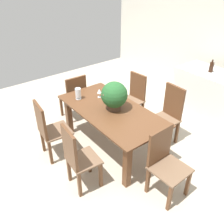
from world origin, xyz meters
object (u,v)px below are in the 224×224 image
Objects in this scene: chair_head_end at (75,96)px; crystal_vase_center_near at (78,93)px; wine_glass at (99,91)px; wine_bottle_amber at (211,67)px; flower_centerpiece at (114,95)px; chair_near_left at (49,128)px; chair_far_right at (168,113)px; kitchen_counter at (216,97)px; chair_near_right at (77,157)px; chair_foot_end at (164,160)px; dining_table at (111,117)px; crystal_vase_left at (107,90)px; chair_far_left at (134,96)px.

crystal_vase_center_near is at bearing 69.92° from chair_head_end.
wine_bottle_amber reaches higher than wine_glass.
chair_head_end is 2.06× the size of flower_centerpiece.
chair_near_left is at bearing -115.03° from flower_centerpiece.
chair_far_right reaches higher than kitchen_counter.
chair_head_end is at bearing -177.34° from flower_centerpiece.
chair_near_right is 4.16× the size of wine_bottle_amber.
crystal_vase_center_near is at bearing -156.69° from flower_centerpiece.
flower_centerpiece is at bearing 85.40° from chair_foot_end.
wine_glass is 2.38m from kitchen_counter.
wine_bottle_amber is at bearing -175.13° from kitchen_counter.
chair_near_right is (0.41, -0.89, -0.06)m from dining_table.
chair_near_left is at bearing -102.90° from wine_bottle_amber.
chair_foot_end is 0.61× the size of kitchen_counter.
chair_head_end is 6.00× the size of crystal_vase_left.
chair_foot_end is at bearing -34.78° from chair_far_left.
chair_head_end reaches higher than kitchen_counter.
chair_head_end is 0.97× the size of chair_foot_end.
chair_near_left is at bearing 5.68° from chair_near_right.
chair_far_right is 0.65× the size of kitchen_counter.
crystal_vase_left is at bearing -95.12° from chair_far_left.
kitchen_counter is at bearing 49.86° from chair_far_left.
wine_glass is at bearing -114.11° from kitchen_counter.
chair_far_right is 6.58× the size of crystal_vase_left.
chair_near_right is 6.42× the size of crystal_vase_left.
chair_near_left reaches higher than dining_table.
kitchen_counter is (0.93, 1.34, -0.07)m from chair_far_left.
crystal_vase_left is (0.00, 1.14, 0.31)m from chair_near_left.
flower_centerpiece reaches higher than wine_glass.
chair_near_right is at bearing -173.79° from chair_near_left.
kitchen_counter is at bearing 145.17° from chair_head_end.
chair_far_left is at bearing 80.07° from crystal_vase_center_near.
chair_foot_end reaches higher than kitchen_counter.
chair_far_left is at bearing -118.28° from wine_bottle_amber.
chair_near_left is 1.14m from flower_centerpiece.
wine_bottle_amber is at bearing 19.67° from chair_foot_end.
chair_foot_end reaches higher than crystal_vase_center_near.
wine_bottle_amber is (0.91, 2.44, 0.16)m from crystal_vase_center_near.
chair_near_right is 1.04× the size of chair_far_left.
wine_glass is at bearing -135.58° from chair_far_right.
crystal_vase_left is (-0.44, 0.19, -0.14)m from flower_centerpiece.
kitchen_counter is at bearing 65.35° from crystal_vase_center_near.
dining_table is 2.27m from wine_bottle_amber.
wine_bottle_amber reaches higher than chair_near_right.
chair_near_left reaches higher than chair_head_end.
chair_foot_end is 5.01× the size of crystal_vase_center_near.
chair_foot_end is at bearing 91.93° from chair_head_end.
crystal_vase_left is at bearing -109.77° from wine_bottle_amber.
kitchen_counter is at bearing 65.89° from wine_glass.
dining_table is at bearing -11.76° from wine_glass.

